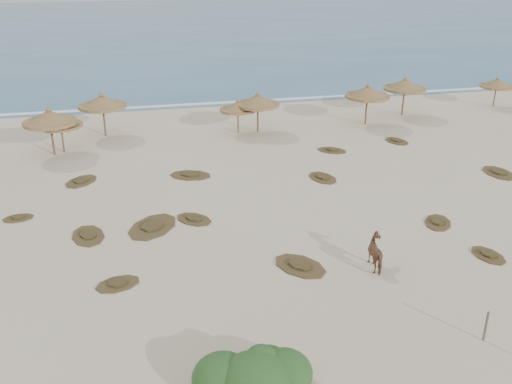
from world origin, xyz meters
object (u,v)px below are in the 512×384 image
(palapa_0, at_px, (49,118))
(bush, at_px, (255,382))
(horse, at_px, (378,253))
(palapa_1, at_px, (60,122))

(palapa_0, height_order, bush, palapa_0)
(horse, distance_m, bush, 8.83)
(palapa_1, xyz_separation_m, horse, (13.76, -17.56, -1.33))
(palapa_0, bearing_deg, horse, -50.29)
(palapa_0, height_order, horse, palapa_0)
(bush, bearing_deg, palapa_1, 107.21)
(palapa_0, relative_size, horse, 2.37)
(bush, bearing_deg, palapa_0, 108.68)
(bush, bearing_deg, horse, 43.09)
(palapa_1, relative_size, horse, 2.29)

